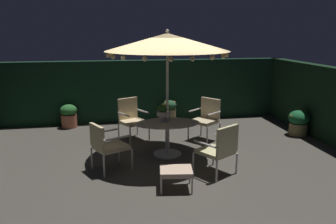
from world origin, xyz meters
The scene contains 13 objects.
ground_plane centered at (0.00, 0.00, -0.01)m, with size 8.62×6.62×0.02m, color #46423A.
hedge_backdrop_rear centered at (0.00, 3.16, 0.90)m, with size 8.62×0.30×1.80m, color black.
patio_dining_table centered at (0.15, 0.13, 0.54)m, with size 1.41×0.97×0.73m.
patio_umbrella centered at (0.15, 0.13, 2.41)m, with size 2.55×2.55×2.66m.
centerpiece_planter centered at (0.10, 0.23, 0.96)m, with size 0.29×0.29×0.40m.
patio_chair_north centered at (1.30, 1.01, 0.59)m, with size 0.80×0.80×1.02m.
patio_chair_northeast centered at (-0.52, 1.42, 0.57)m, with size 0.77×0.77×1.01m.
patio_chair_east centered at (-1.14, -0.51, 0.54)m, with size 0.81×0.77×0.94m.
patio_chair_southeast centered at (0.91, -1.11, 0.54)m, with size 0.83×0.83×0.98m.
ottoman_footrest centered at (0.00, -1.53, 0.31)m, with size 0.60×0.51×0.36m.
potted_plant_front_corner centered at (0.70, 2.75, 0.35)m, with size 0.40×0.40×0.67m.
potted_plant_left_near centered at (3.74, 0.93, 0.35)m, with size 0.53×0.53×0.65m.
potted_plant_left_far centered at (-2.15, 2.76, 0.34)m, with size 0.45×0.45×0.65m.
Camera 1 is at (-1.12, -6.82, 2.64)m, focal length 36.65 mm.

